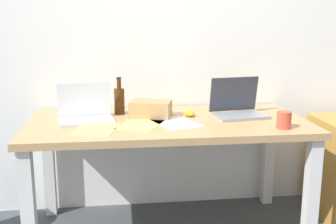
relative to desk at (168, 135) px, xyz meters
name	(u,v)px	position (x,y,z in m)	size (l,w,h in m)	color
back_wall	(160,22)	(0.00, 0.46, 0.67)	(5.20, 0.08, 2.60)	white
desk	(168,135)	(0.00, 0.00, 0.00)	(1.66, 0.80, 0.73)	tan
laptop_left	(86,113)	(-0.49, 0.04, 0.14)	(0.34, 0.26, 0.22)	silver
laptop_right	(238,107)	(0.45, 0.06, 0.15)	(0.35, 0.27, 0.24)	gray
beer_bottle	(119,100)	(-0.29, 0.21, 0.18)	(0.07, 0.07, 0.24)	#47280F
computer_mouse	(189,113)	(0.15, 0.09, 0.11)	(0.06, 0.10, 0.03)	gold
cardboard_box	(151,109)	(-0.10, 0.09, 0.14)	(0.24, 0.16, 0.10)	tan
coffee_mug	(284,120)	(0.61, -0.27, 0.14)	(0.08, 0.08, 0.10)	#D84C38
paper_sheet_center	(176,123)	(0.04, -0.08, 0.10)	(0.21, 0.30, 0.00)	white
paper_sheet_front_left	(97,128)	(-0.41, -0.15, 0.10)	(0.21, 0.30, 0.00)	#F4E06B
paper_yellow_folder	(141,125)	(-0.17, -0.09, 0.10)	(0.21, 0.30, 0.00)	#F4E06B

